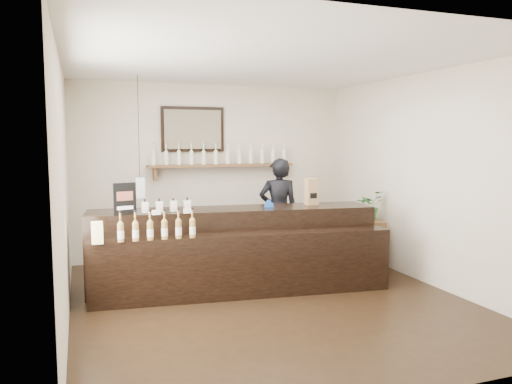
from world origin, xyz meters
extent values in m
plane|color=black|center=(0.00, 0.00, 0.00)|extent=(5.00, 5.00, 0.00)
plane|color=beige|center=(0.00, 2.50, 1.40)|extent=(4.50, 0.00, 4.50)
plane|color=beige|center=(0.00, -2.50, 1.40)|extent=(4.50, 0.00, 4.50)
plane|color=beige|center=(-2.25, 0.00, 1.40)|extent=(0.00, 5.00, 5.00)
plane|color=beige|center=(2.25, 0.00, 1.40)|extent=(0.00, 5.00, 5.00)
plane|color=white|center=(0.00, 0.00, 2.80)|extent=(5.00, 5.00, 0.00)
cube|color=brown|center=(0.10, 2.37, 1.50)|extent=(2.40, 0.25, 0.04)
cube|color=brown|center=(-0.98, 2.40, 1.38)|extent=(0.04, 0.20, 0.20)
cube|color=brown|center=(1.18, 2.40, 1.38)|extent=(0.04, 0.20, 0.20)
cube|color=black|center=(-0.35, 2.47, 2.08)|extent=(1.02, 0.04, 0.72)
cube|color=brown|center=(-0.35, 2.44, 2.08)|extent=(0.92, 0.01, 0.62)
cube|color=white|center=(-1.30, 1.60, 1.25)|extent=(0.12, 0.12, 0.28)
cylinder|color=black|center=(-1.30, 1.60, 2.09)|extent=(0.01, 0.01, 1.41)
cylinder|color=silver|center=(-1.00, 2.37, 1.62)|extent=(0.07, 0.07, 0.20)
cone|color=silver|center=(-1.00, 2.37, 1.75)|extent=(0.07, 0.07, 0.05)
cylinder|color=silver|center=(-1.00, 2.37, 1.81)|extent=(0.02, 0.02, 0.07)
cylinder|color=gold|center=(-1.00, 2.37, 1.86)|extent=(0.03, 0.03, 0.02)
cylinder|color=white|center=(-1.00, 2.37, 1.60)|extent=(0.07, 0.07, 0.09)
cylinder|color=silver|center=(-0.80, 2.37, 1.62)|extent=(0.07, 0.07, 0.20)
cone|color=silver|center=(-0.80, 2.37, 1.75)|extent=(0.07, 0.07, 0.05)
cylinder|color=silver|center=(-0.80, 2.37, 1.81)|extent=(0.02, 0.02, 0.07)
cylinder|color=gold|center=(-0.80, 2.37, 1.86)|extent=(0.03, 0.03, 0.02)
cylinder|color=white|center=(-0.80, 2.37, 1.60)|extent=(0.07, 0.07, 0.09)
cylinder|color=silver|center=(-0.60, 2.37, 1.62)|extent=(0.07, 0.07, 0.20)
cone|color=silver|center=(-0.60, 2.37, 1.75)|extent=(0.07, 0.07, 0.05)
cylinder|color=silver|center=(-0.60, 2.37, 1.81)|extent=(0.02, 0.02, 0.07)
cylinder|color=gold|center=(-0.60, 2.37, 1.86)|extent=(0.03, 0.03, 0.02)
cylinder|color=white|center=(-0.60, 2.37, 1.60)|extent=(0.07, 0.07, 0.09)
cylinder|color=silver|center=(-0.40, 2.37, 1.62)|extent=(0.07, 0.07, 0.20)
cone|color=silver|center=(-0.40, 2.37, 1.75)|extent=(0.07, 0.07, 0.05)
cylinder|color=silver|center=(-0.40, 2.37, 1.81)|extent=(0.02, 0.02, 0.07)
cylinder|color=gold|center=(-0.40, 2.37, 1.86)|extent=(0.03, 0.03, 0.02)
cylinder|color=white|center=(-0.40, 2.37, 1.60)|extent=(0.07, 0.07, 0.09)
cylinder|color=silver|center=(-0.20, 2.37, 1.62)|extent=(0.07, 0.07, 0.20)
cone|color=silver|center=(-0.20, 2.37, 1.75)|extent=(0.07, 0.07, 0.05)
cylinder|color=silver|center=(-0.20, 2.37, 1.81)|extent=(0.02, 0.02, 0.07)
cylinder|color=gold|center=(-0.20, 2.37, 1.86)|extent=(0.03, 0.03, 0.02)
cylinder|color=white|center=(-0.20, 2.37, 1.60)|extent=(0.07, 0.07, 0.09)
cylinder|color=silver|center=(0.00, 2.37, 1.62)|extent=(0.07, 0.07, 0.20)
cone|color=silver|center=(0.00, 2.37, 1.75)|extent=(0.07, 0.07, 0.05)
cylinder|color=silver|center=(0.00, 2.37, 1.81)|extent=(0.02, 0.02, 0.07)
cylinder|color=gold|center=(0.00, 2.37, 1.86)|extent=(0.03, 0.03, 0.02)
cylinder|color=white|center=(0.00, 2.37, 1.60)|extent=(0.07, 0.07, 0.09)
cylinder|color=silver|center=(0.20, 2.37, 1.62)|extent=(0.07, 0.07, 0.20)
cone|color=silver|center=(0.20, 2.37, 1.75)|extent=(0.07, 0.07, 0.05)
cylinder|color=silver|center=(0.20, 2.37, 1.81)|extent=(0.02, 0.02, 0.07)
cylinder|color=gold|center=(0.20, 2.37, 1.86)|extent=(0.03, 0.03, 0.02)
cylinder|color=white|center=(0.20, 2.37, 1.60)|extent=(0.07, 0.07, 0.09)
cylinder|color=silver|center=(0.40, 2.37, 1.62)|extent=(0.07, 0.07, 0.20)
cone|color=silver|center=(0.40, 2.37, 1.75)|extent=(0.07, 0.07, 0.05)
cylinder|color=silver|center=(0.40, 2.37, 1.81)|extent=(0.02, 0.02, 0.07)
cylinder|color=gold|center=(0.40, 2.37, 1.86)|extent=(0.03, 0.03, 0.02)
cylinder|color=white|center=(0.40, 2.37, 1.60)|extent=(0.07, 0.07, 0.09)
cylinder|color=silver|center=(0.60, 2.37, 1.62)|extent=(0.07, 0.07, 0.20)
cone|color=silver|center=(0.60, 2.37, 1.75)|extent=(0.07, 0.07, 0.05)
cylinder|color=silver|center=(0.60, 2.37, 1.81)|extent=(0.02, 0.02, 0.07)
cylinder|color=gold|center=(0.60, 2.37, 1.86)|extent=(0.03, 0.03, 0.02)
cylinder|color=white|center=(0.60, 2.37, 1.60)|extent=(0.07, 0.07, 0.09)
cylinder|color=silver|center=(0.80, 2.37, 1.62)|extent=(0.07, 0.07, 0.20)
cone|color=silver|center=(0.80, 2.37, 1.75)|extent=(0.07, 0.07, 0.05)
cylinder|color=silver|center=(0.80, 2.37, 1.81)|extent=(0.02, 0.02, 0.07)
cylinder|color=gold|center=(0.80, 2.37, 1.86)|extent=(0.03, 0.03, 0.02)
cylinder|color=white|center=(0.80, 2.37, 1.60)|extent=(0.07, 0.07, 0.09)
cylinder|color=silver|center=(1.00, 2.37, 1.62)|extent=(0.07, 0.07, 0.20)
cone|color=silver|center=(1.00, 2.37, 1.75)|extent=(0.07, 0.07, 0.05)
cylinder|color=silver|center=(1.00, 2.37, 1.81)|extent=(0.02, 0.02, 0.07)
cylinder|color=gold|center=(1.00, 2.37, 1.86)|extent=(0.03, 0.03, 0.02)
cylinder|color=white|center=(1.00, 2.37, 1.60)|extent=(0.07, 0.07, 0.09)
cylinder|color=silver|center=(1.20, 2.37, 1.62)|extent=(0.07, 0.07, 0.20)
cone|color=silver|center=(1.20, 2.37, 1.75)|extent=(0.07, 0.07, 0.05)
cylinder|color=silver|center=(1.20, 2.37, 1.81)|extent=(0.02, 0.02, 0.07)
cylinder|color=gold|center=(1.20, 2.37, 1.86)|extent=(0.03, 0.03, 0.02)
cylinder|color=white|center=(1.20, 2.37, 1.60)|extent=(0.07, 0.07, 0.09)
cube|color=black|center=(-0.22, 0.70, 0.51)|extent=(3.73, 1.06, 1.03)
cube|color=black|center=(-0.22, 0.21, 0.39)|extent=(3.70, 0.74, 0.78)
cube|color=white|center=(-1.25, 0.46, 1.06)|extent=(0.10, 0.04, 0.05)
cube|color=white|center=(-0.87, 0.46, 1.06)|extent=(0.10, 0.04, 0.05)
cube|color=#E9E98E|center=(-1.93, 0.21, 0.84)|extent=(0.12, 0.12, 0.12)
cube|color=#E9E98E|center=(-1.93, 0.21, 0.96)|extent=(0.12, 0.12, 0.12)
cube|color=silver|center=(-1.35, 0.65, 1.10)|extent=(0.08, 0.08, 0.13)
cube|color=beige|center=(-1.35, 0.60, 1.10)|extent=(0.07, 0.00, 0.06)
cylinder|color=black|center=(-1.35, 0.65, 1.18)|extent=(0.02, 0.02, 0.03)
cube|color=silver|center=(-1.18, 0.65, 1.10)|extent=(0.08, 0.08, 0.13)
cube|color=beige|center=(-1.18, 0.60, 1.10)|extent=(0.07, 0.00, 0.06)
cylinder|color=black|center=(-1.18, 0.65, 1.18)|extent=(0.02, 0.02, 0.03)
cube|color=silver|center=(-1.01, 0.65, 1.10)|extent=(0.08, 0.08, 0.13)
cube|color=beige|center=(-1.01, 0.60, 1.10)|extent=(0.07, 0.00, 0.06)
cylinder|color=black|center=(-1.01, 0.65, 1.18)|extent=(0.02, 0.02, 0.03)
cube|color=silver|center=(-0.83, 0.65, 1.10)|extent=(0.08, 0.08, 0.13)
cube|color=beige|center=(-0.83, 0.60, 1.10)|extent=(0.07, 0.00, 0.06)
cylinder|color=black|center=(-0.83, 0.65, 1.18)|extent=(0.02, 0.02, 0.03)
cylinder|color=olive|center=(-1.68, 0.21, 0.88)|extent=(0.07, 0.07, 0.20)
cone|color=olive|center=(-1.68, 0.21, 1.01)|extent=(0.07, 0.07, 0.05)
cylinder|color=olive|center=(-1.68, 0.21, 1.07)|extent=(0.02, 0.02, 0.07)
cylinder|color=black|center=(-1.68, 0.21, 1.12)|extent=(0.03, 0.03, 0.02)
cylinder|color=white|center=(-1.68, 0.21, 0.86)|extent=(0.07, 0.07, 0.09)
cylinder|color=olive|center=(-1.52, 0.21, 0.88)|extent=(0.07, 0.07, 0.20)
cone|color=olive|center=(-1.52, 0.21, 1.01)|extent=(0.07, 0.07, 0.05)
cylinder|color=olive|center=(-1.52, 0.21, 1.07)|extent=(0.02, 0.02, 0.07)
cylinder|color=black|center=(-1.52, 0.21, 1.12)|extent=(0.03, 0.03, 0.02)
cylinder|color=white|center=(-1.52, 0.21, 0.86)|extent=(0.07, 0.07, 0.09)
cylinder|color=olive|center=(-1.35, 0.21, 0.88)|extent=(0.07, 0.07, 0.20)
cone|color=olive|center=(-1.35, 0.21, 1.01)|extent=(0.07, 0.07, 0.05)
cylinder|color=olive|center=(-1.35, 0.21, 1.07)|extent=(0.02, 0.02, 0.07)
cylinder|color=black|center=(-1.35, 0.21, 1.12)|extent=(0.03, 0.03, 0.02)
cylinder|color=white|center=(-1.35, 0.21, 0.86)|extent=(0.07, 0.07, 0.09)
cylinder|color=olive|center=(-1.19, 0.21, 0.88)|extent=(0.07, 0.07, 0.20)
cone|color=olive|center=(-1.19, 0.21, 1.01)|extent=(0.07, 0.07, 0.05)
cylinder|color=olive|center=(-1.19, 0.21, 1.07)|extent=(0.02, 0.02, 0.07)
cylinder|color=black|center=(-1.19, 0.21, 1.12)|extent=(0.03, 0.03, 0.02)
cylinder|color=white|center=(-1.19, 0.21, 0.86)|extent=(0.07, 0.07, 0.09)
cylinder|color=olive|center=(-1.03, 0.21, 0.88)|extent=(0.07, 0.07, 0.20)
cone|color=olive|center=(-1.03, 0.21, 1.01)|extent=(0.07, 0.07, 0.05)
cylinder|color=olive|center=(-1.03, 0.21, 1.07)|extent=(0.02, 0.02, 0.07)
cylinder|color=black|center=(-1.03, 0.21, 1.12)|extent=(0.03, 0.03, 0.02)
cylinder|color=white|center=(-1.03, 0.21, 0.86)|extent=(0.07, 0.07, 0.09)
cylinder|color=olive|center=(-0.87, 0.21, 0.88)|extent=(0.07, 0.07, 0.20)
cone|color=olive|center=(-0.87, 0.21, 1.01)|extent=(0.07, 0.07, 0.05)
cylinder|color=olive|center=(-0.87, 0.21, 1.07)|extent=(0.02, 0.02, 0.07)
cylinder|color=black|center=(-0.87, 0.21, 1.12)|extent=(0.03, 0.03, 0.02)
cylinder|color=white|center=(-0.87, 0.21, 0.86)|extent=(0.07, 0.07, 0.09)
cube|color=black|center=(-1.59, 0.60, 1.22)|extent=(0.27, 0.08, 0.38)
cube|color=brown|center=(-1.59, 0.59, 1.25)|extent=(0.19, 0.05, 0.11)
cube|color=white|center=(-1.59, 0.59, 1.11)|extent=(0.19, 0.05, 0.04)
cube|color=#9E754C|center=(0.90, 0.68, 1.21)|extent=(0.17, 0.13, 0.36)
cube|color=black|center=(0.90, 0.62, 1.16)|extent=(0.10, 0.01, 0.07)
cube|color=#164B9D|center=(0.25, 0.63, 1.06)|extent=(0.12, 0.07, 0.05)
cylinder|color=#164B9D|center=(0.25, 0.63, 1.10)|extent=(0.07, 0.04, 0.06)
cube|color=brown|center=(2.00, 0.96, 0.36)|extent=(0.45, 0.55, 0.71)
imported|color=#2C6E32|center=(2.00, 0.96, 0.93)|extent=(0.49, 0.45, 0.45)
imported|color=black|center=(0.77, 1.55, 0.93)|extent=(0.76, 0.58, 1.85)
camera|label=1|loc=(-2.10, -5.45, 1.92)|focal=35.00mm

